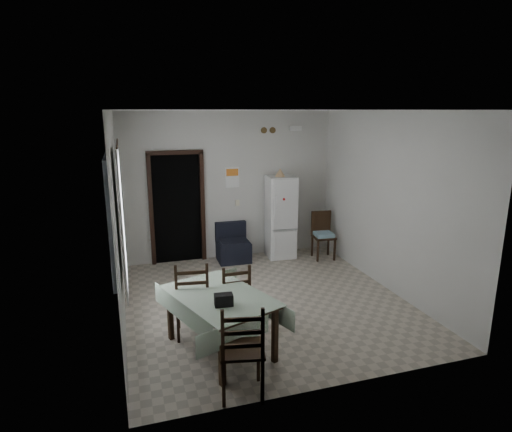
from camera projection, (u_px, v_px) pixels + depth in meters
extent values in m
plane|color=#A69A88|center=(265.00, 301.00, 6.69)|extent=(4.50, 4.50, 0.00)
cube|color=black|center=(176.00, 207.00, 8.42)|extent=(0.90, 0.45, 2.10)
cube|color=black|center=(151.00, 211.00, 8.05)|extent=(0.08, 0.10, 2.18)
cube|color=black|center=(203.00, 208.00, 8.34)|extent=(0.08, 0.10, 2.18)
cube|color=black|center=(175.00, 152.00, 7.93)|extent=(1.06, 0.10, 0.08)
cube|color=silver|center=(113.00, 218.00, 5.51)|extent=(0.10, 1.20, 1.60)
cube|color=silver|center=(122.00, 217.00, 5.55)|extent=(0.02, 1.45, 1.85)
cylinder|color=black|center=(117.00, 143.00, 5.32)|extent=(0.02, 1.60, 0.02)
cube|color=white|center=(232.00, 177.00, 8.39)|extent=(0.28, 0.02, 0.40)
cube|color=orange|center=(232.00, 172.00, 8.36)|extent=(0.24, 0.01, 0.14)
cube|color=beige|center=(237.00, 203.00, 8.54)|extent=(0.08, 0.02, 0.12)
cylinder|color=brown|center=(264.00, 130.00, 8.36)|extent=(0.12, 0.03, 0.12)
cylinder|color=brown|center=(273.00, 130.00, 8.41)|extent=(0.12, 0.03, 0.12)
cube|color=white|center=(295.00, 128.00, 8.52)|extent=(0.25, 0.07, 0.09)
cone|color=tan|center=(280.00, 172.00, 8.28)|extent=(0.21, 0.21, 0.16)
cube|color=black|center=(224.00, 300.00, 4.85)|extent=(0.22, 0.14, 0.14)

